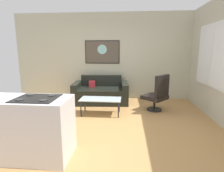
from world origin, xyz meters
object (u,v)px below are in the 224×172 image
at_px(armchair, 157,94).
at_px(wall_painting, 102,52).
at_px(coffee_table, 101,100).
at_px(couch, 101,93).

height_order(armchair, wall_painting, wall_painting).
bearing_deg(armchair, wall_painting, 142.03).
height_order(coffee_table, wall_painting, wall_painting).
relative_size(coffee_table, armchair, 1.04).
xyz_separation_m(coffee_table, wall_painting, (-0.18, 1.67, 1.17)).
bearing_deg(armchair, couch, 156.60).
bearing_deg(wall_painting, armchair, -37.97).
distance_m(couch, coffee_table, 1.10).
height_order(couch, armchair, armchair).
bearing_deg(wall_painting, coffee_table, -83.66).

